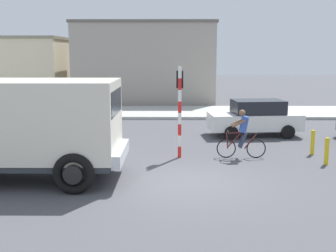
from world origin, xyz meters
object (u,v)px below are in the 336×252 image
(cyclist, at_px, (242,134))
(car_red_near, at_px, (255,118))
(truck_foreground, at_px, (27,123))
(bollard_near, at_px, (327,151))
(bollard_far, at_px, (313,142))
(traffic_light_pole, at_px, (180,99))

(cyclist, relative_size, car_red_near, 0.42)
(truck_foreground, xyz_separation_m, bollard_near, (9.28, 1.75, -1.22))
(truck_foreground, distance_m, cyclist, 7.15)
(bollard_near, xyz_separation_m, bollard_far, (0.00, 1.40, 0.00))
(traffic_light_pole, height_order, bollard_far, traffic_light_pole)
(bollard_near, relative_size, bollard_far, 1.00)
(traffic_light_pole, distance_m, car_red_near, 5.40)
(car_red_near, relative_size, bollard_far, 4.61)
(bollard_far, bearing_deg, car_red_near, 111.40)
(truck_foreground, bearing_deg, cyclist, 21.68)
(traffic_light_pole, bearing_deg, cyclist, -3.51)
(car_red_near, bearing_deg, bollard_near, -74.28)
(car_red_near, distance_m, bollard_far, 3.85)
(traffic_light_pole, xyz_separation_m, bollard_far, (4.85, 0.39, -1.62))
(car_red_near, relative_size, bollard_near, 4.61)
(cyclist, bearing_deg, bollard_near, -18.09)
(cyclist, relative_size, traffic_light_pole, 0.54)
(traffic_light_pole, distance_m, bollard_far, 5.13)
(cyclist, xyz_separation_m, bollard_far, (2.67, 0.53, -0.41))
(traffic_light_pole, height_order, bollard_near, traffic_light_pole)
(truck_foreground, bearing_deg, car_red_near, 40.47)
(cyclist, xyz_separation_m, car_red_near, (1.27, 4.09, -0.05))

